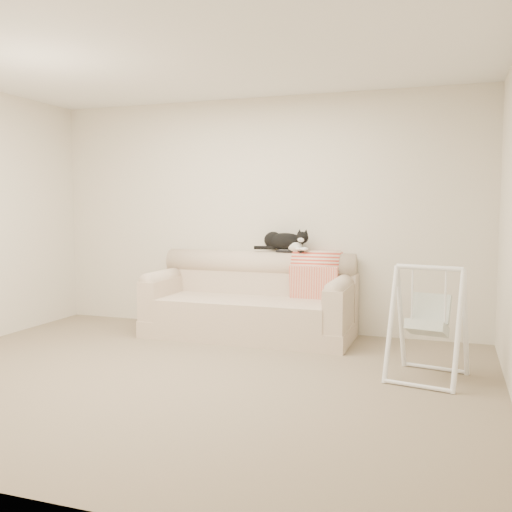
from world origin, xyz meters
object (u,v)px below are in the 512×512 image
(remote_a, at_px, (284,251))
(tuxedo_cat, at_px, (285,241))
(remote_b, at_px, (298,251))
(baby_swing, at_px, (428,322))
(sofa, at_px, (251,303))

(remote_a, bearing_deg, tuxedo_cat, 88.70)
(remote_b, xyz_separation_m, baby_swing, (1.41, -1.24, -0.44))
(remote_a, xyz_separation_m, tuxedo_cat, (0.00, 0.03, 0.10))
(sofa, distance_m, tuxedo_cat, 0.77)
(tuxedo_cat, bearing_deg, sofa, -140.39)
(baby_swing, bearing_deg, tuxedo_cat, 141.19)
(remote_a, bearing_deg, baby_swing, -38.17)
(sofa, relative_size, remote_b, 13.78)
(remote_a, relative_size, baby_swing, 0.19)
(remote_b, distance_m, tuxedo_cat, 0.19)
(sofa, bearing_deg, remote_b, 26.75)
(sofa, bearing_deg, remote_a, 36.41)
(sofa, height_order, remote_b, remote_b)
(remote_a, relative_size, remote_b, 1.13)
(remote_b, xyz_separation_m, tuxedo_cat, (-0.16, 0.02, 0.11))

